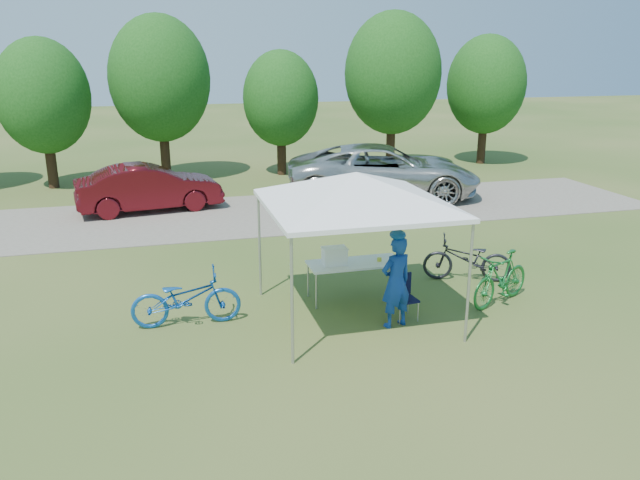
# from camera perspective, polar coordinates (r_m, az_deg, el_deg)

# --- Properties ---
(ground) EXTENTS (100.00, 100.00, 0.00)m
(ground) POSITION_cam_1_polar(r_m,az_deg,el_deg) (11.74, 3.12, -6.97)
(ground) COLOR #2D5119
(ground) RESTS_ON ground
(gravel_strip) EXTENTS (24.00, 5.00, 0.02)m
(gravel_strip) POSITION_cam_1_polar(r_m,az_deg,el_deg) (19.11, -4.25, 2.49)
(gravel_strip) COLOR gray
(gravel_strip) RESTS_ON ground
(canopy) EXTENTS (4.53, 4.53, 3.00)m
(canopy) POSITION_cam_1_polar(r_m,az_deg,el_deg) (10.95, 3.34, 5.83)
(canopy) COLOR #A5A5AA
(canopy) RESTS_ON ground
(treeline) EXTENTS (24.89, 4.28, 6.30)m
(treeline) POSITION_cam_1_polar(r_m,az_deg,el_deg) (24.47, -7.86, 13.90)
(treeline) COLOR #382314
(treeline) RESTS_ON ground
(folding_table) EXTENTS (1.85, 0.77, 0.76)m
(folding_table) POSITION_cam_1_polar(r_m,az_deg,el_deg) (12.31, 3.20, -2.24)
(folding_table) COLOR white
(folding_table) RESTS_ON ground
(folding_chair) EXTENTS (0.46, 0.48, 0.82)m
(folding_chair) POSITION_cam_1_polar(r_m,az_deg,el_deg) (11.61, 7.57, -4.81)
(folding_chair) COLOR black
(folding_chair) RESTS_ON ground
(cooler) EXTENTS (0.47, 0.32, 0.34)m
(cooler) POSITION_cam_1_polar(r_m,az_deg,el_deg) (12.13, 1.34, -1.45)
(cooler) COLOR white
(cooler) RESTS_ON folding_table
(ice_cream_cup) EXTENTS (0.09, 0.09, 0.07)m
(ice_cream_cup) POSITION_cam_1_polar(r_m,az_deg,el_deg) (12.40, 5.45, -1.78)
(ice_cream_cup) COLOR gold
(ice_cream_cup) RESTS_ON folding_table
(cyclist) EXTENTS (0.70, 0.55, 1.68)m
(cyclist) POSITION_cam_1_polar(r_m,az_deg,el_deg) (11.11, 6.96, -3.84)
(cyclist) COLOR navy
(cyclist) RESTS_ON ground
(bike_blue) EXTENTS (1.96, 0.72, 1.02)m
(bike_blue) POSITION_cam_1_polar(r_m,az_deg,el_deg) (11.45, -12.14, -5.23)
(bike_blue) COLOR #124F9F
(bike_blue) RESTS_ON ground
(bike_green) EXTENTS (1.77, 1.20, 1.04)m
(bike_green) POSITION_cam_1_polar(r_m,az_deg,el_deg) (12.62, 16.21, -3.38)
(bike_green) COLOR #176729
(bike_green) RESTS_ON ground
(bike_dark) EXTENTS (1.97, 1.30, 0.98)m
(bike_dark) POSITION_cam_1_polar(r_m,az_deg,el_deg) (13.68, 13.31, -1.71)
(bike_dark) COLOR black
(bike_dark) RESTS_ON ground
(minivan) EXTENTS (6.89, 4.49, 1.76)m
(minivan) POSITION_cam_1_polar(r_m,az_deg,el_deg) (21.02, 5.84, 6.26)
(minivan) COLOR beige
(minivan) RESTS_ON gravel_strip
(sedan) EXTENTS (4.51, 2.15, 1.43)m
(sedan) POSITION_cam_1_polar(r_m,az_deg,el_deg) (19.87, -15.34, 4.64)
(sedan) COLOR #500D13
(sedan) RESTS_ON gravel_strip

